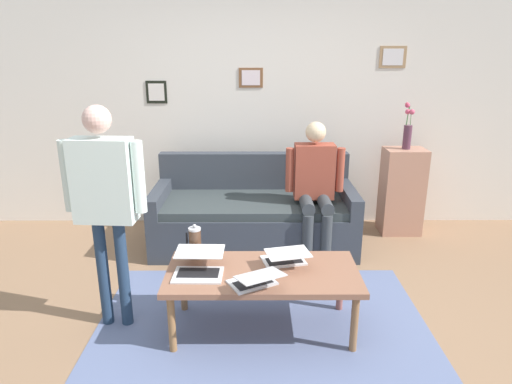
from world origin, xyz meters
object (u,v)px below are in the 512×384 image
(french_press, at_px, (195,242))
(person_seated, at_px, (315,182))
(person_standing, at_px, (104,191))
(laptop_right, at_px, (255,280))
(laptop_center, at_px, (199,266))
(coffee_table, at_px, (263,277))
(laptop_left, at_px, (285,258))
(couch, at_px, (254,216))
(side_shelf, at_px, (402,191))
(flower_vase, at_px, (408,131))

(french_press, bearing_deg, person_seated, -133.93)
(person_standing, bearing_deg, laptop_right, 164.27)
(laptop_center, distance_m, person_seated, 1.61)
(coffee_table, relative_size, laptop_left, 3.62)
(person_seated, bearing_deg, laptop_right, 68.93)
(couch, relative_size, laptop_left, 5.40)
(laptop_left, distance_m, laptop_center, 0.61)
(side_shelf, height_order, person_seated, person_seated)
(couch, distance_m, coffee_table, 1.49)
(laptop_center, height_order, person_seated, person_seated)
(laptop_center, height_order, laptop_right, laptop_center)
(laptop_center, relative_size, flower_vase, 0.75)
(coffee_table, xyz_separation_m, flower_vase, (-1.52, -1.81, 0.70))
(person_seated, bearing_deg, side_shelf, -151.69)
(coffee_table, bearing_deg, flower_vase, -130.06)
(flower_vase, bearing_deg, laptop_center, 43.19)
(coffee_table, relative_size, laptop_center, 3.72)
(laptop_left, xyz_separation_m, laptop_right, (0.22, 0.32, -0.00))
(couch, height_order, laptop_right, couch)
(laptop_center, distance_m, person_standing, 0.81)
(coffee_table, relative_size, french_press, 5.16)
(laptop_left, height_order, person_standing, person_standing)
(side_shelf, bearing_deg, laptop_left, 51.21)
(person_standing, relative_size, person_seated, 1.24)
(coffee_table, relative_size, laptop_right, 3.25)
(couch, height_order, side_shelf, side_shelf)
(person_seated, bearing_deg, coffee_table, 67.94)
(person_standing, xyz_separation_m, person_seated, (-1.57, -1.19, -0.29))
(laptop_right, xyz_separation_m, person_seated, (-0.57, -1.47, 0.23))
(person_seated, bearing_deg, laptop_center, 53.71)
(laptop_left, height_order, flower_vase, flower_vase)
(person_standing, bearing_deg, couch, -125.14)
(laptop_right, relative_size, person_seated, 0.32)
(side_shelf, bearing_deg, person_standing, 33.89)
(side_shelf, bearing_deg, couch, 11.34)
(laptop_left, xyz_separation_m, laptop_center, (0.60, 0.14, 0.00))
(side_shelf, distance_m, person_seated, 1.18)
(laptop_left, height_order, laptop_right, laptop_right)
(laptop_center, height_order, person_standing, person_standing)
(couch, bearing_deg, laptop_left, 99.16)
(laptop_right, xyz_separation_m, flower_vase, (-1.57, -2.02, 0.61))
(side_shelf, bearing_deg, laptop_center, 43.13)
(person_standing, bearing_deg, side_shelf, -146.11)
(laptop_right, bearing_deg, laptop_left, -123.96)
(person_standing, bearing_deg, laptop_center, 170.65)
(flower_vase, distance_m, person_seated, 1.21)
(coffee_table, height_order, flower_vase, flower_vase)
(person_seated, bearing_deg, flower_vase, -151.56)
(person_standing, bearing_deg, french_press, -165.31)
(laptop_right, bearing_deg, person_standing, -15.73)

